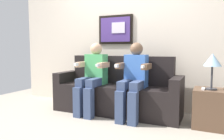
% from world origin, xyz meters
% --- Properties ---
extents(ground_plane, '(5.73, 5.73, 0.00)m').
position_xyz_m(ground_plane, '(0.00, 0.00, 0.00)').
color(ground_plane, '#9E9384').
extents(back_wall_assembly, '(4.41, 0.10, 2.60)m').
position_xyz_m(back_wall_assembly, '(-0.01, 0.76, 1.30)').
color(back_wall_assembly, beige).
rests_on(back_wall_assembly, ground_plane).
extents(couch, '(2.01, 0.58, 0.90)m').
position_xyz_m(couch, '(0.00, 0.33, 0.31)').
color(couch, black).
rests_on(couch, ground_plane).
extents(person_on_left, '(0.46, 0.56, 1.11)m').
position_xyz_m(person_on_left, '(-0.34, 0.16, 0.61)').
color(person_on_left, '#4CB266').
rests_on(person_on_left, ground_plane).
extents(person_on_right, '(0.46, 0.56, 1.11)m').
position_xyz_m(person_on_right, '(0.34, 0.16, 0.61)').
color(person_on_right, '#3F72CC').
rests_on(person_on_right, ground_plane).
extents(side_table_right, '(0.40, 0.40, 0.50)m').
position_xyz_m(side_table_right, '(1.35, 0.22, 0.25)').
color(side_table_right, brown).
rests_on(side_table_right, ground_plane).
extents(table_lamp, '(0.22, 0.22, 0.46)m').
position_xyz_m(table_lamp, '(1.36, 0.19, 0.86)').
color(table_lamp, '#333338').
rests_on(table_lamp, side_table_right).
extents(spare_remote_on_table, '(0.04, 0.13, 0.02)m').
position_xyz_m(spare_remote_on_table, '(1.27, 0.16, 0.51)').
color(spare_remote_on_table, white).
rests_on(spare_remote_on_table, side_table_right).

